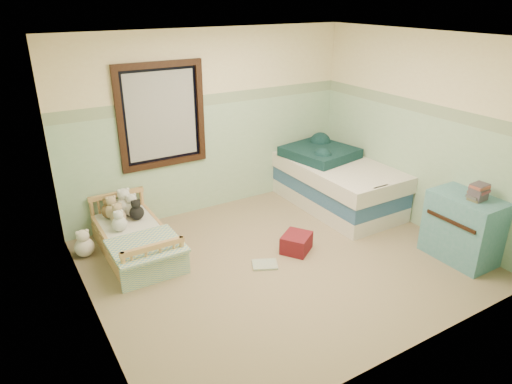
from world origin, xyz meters
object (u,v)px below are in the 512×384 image
red_pillow (296,243)px  twin_bed_frame (333,197)px  dresser (463,228)px  plush_floor_tan (119,254)px  plush_floor_cream (85,247)px  toddler_bed_frame (136,246)px  floor_book (265,265)px

red_pillow → twin_bed_frame: bearing=33.6°
red_pillow → dresser: bearing=-35.5°
dresser → twin_bed_frame: bearing=98.5°
plush_floor_tan → red_pillow: 2.10m
plush_floor_cream → plush_floor_tan: plush_floor_cream is taller
toddler_bed_frame → twin_bed_frame: twin_bed_frame is taller
twin_bed_frame → red_pillow: bearing=-146.4°
plush_floor_tan → toddler_bed_frame: bearing=26.3°
plush_floor_cream → twin_bed_frame: plush_floor_cream is taller
plush_floor_tan → dresser: dresser is taller
plush_floor_tan → twin_bed_frame: 3.19m
twin_bed_frame → red_pillow: (-1.27, -0.84, -0.00)m
plush_floor_tan → floor_book: (1.41, -0.93, -0.10)m
plush_floor_tan → dresser: 4.00m
dresser → floor_book: 2.34m
twin_bed_frame → floor_book: (-1.78, -0.93, -0.10)m
dresser → plush_floor_cream: bearing=148.6°
toddler_bed_frame → plush_floor_cream: size_ratio=6.08×
toddler_bed_frame → plush_floor_tan: 0.26m
plush_floor_tan → floor_book: size_ratio=0.79×
dresser → red_pillow: bearing=144.5°
floor_book → toddler_bed_frame: bearing=164.2°
dresser → red_pillow: (-1.56, 1.11, -0.29)m
toddler_bed_frame → dresser: (3.25, -2.07, 0.30)m
plush_floor_tan → red_pillow: size_ratio=0.64×
dresser → floor_book: (-2.07, 1.03, -0.38)m
floor_book → red_pillow: bearing=35.4°
toddler_bed_frame → plush_floor_tan: plush_floor_tan is taller
red_pillow → floor_book: size_ratio=1.23×
plush_floor_tan → plush_floor_cream: bearing=130.5°
plush_floor_cream → red_pillow: size_ratio=0.66×
twin_bed_frame → toddler_bed_frame: bearing=177.8°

